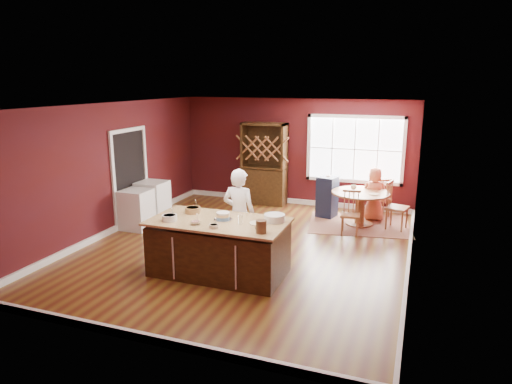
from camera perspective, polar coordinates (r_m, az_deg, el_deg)
room_shell at (r=8.47m, az=-1.30°, el=1.63°), size 7.00×7.00×7.00m
window at (r=11.40m, az=12.24°, el=5.23°), size 2.36×0.10×1.66m
doorway at (r=10.45m, az=-15.41°, el=1.65°), size 0.08×1.26×2.13m
kitchen_island at (r=7.60m, az=-4.66°, el=-7.03°), size 2.24×1.17×0.92m
dining_table at (r=10.32m, az=12.91°, el=-1.15°), size 1.27×1.27×0.75m
baker at (r=8.05m, az=-2.12°, el=-2.85°), size 0.61×0.41×1.66m
layer_cake at (r=7.45m, az=-4.14°, el=-3.03°), size 0.31×0.31×0.12m
bowl_blue at (r=7.53m, az=-10.75°, el=-3.18°), size 0.25×0.25×0.09m
bowl_yellow at (r=7.89m, az=-7.90°, el=-2.25°), size 0.27×0.27×0.10m
bowl_pink at (r=7.26m, az=-7.59°, el=-3.84°), size 0.15×0.15×0.06m
bowl_olive at (r=7.07m, az=-5.30°, el=-4.27°), size 0.15×0.15×0.05m
drinking_glass at (r=7.21m, az=-1.94°, el=-3.46°), size 0.08×0.08×0.15m
dinner_plate at (r=7.24m, az=0.30°, el=-3.93°), size 0.29×0.29×0.02m
white_tub at (r=7.36m, az=2.32°, el=-3.25°), size 0.34×0.34×0.12m
stoneware_crock at (r=6.79m, az=0.65°, el=-4.35°), size 0.16×0.16×0.20m
toy_figurine at (r=6.97m, az=0.09°, el=-4.36°), size 0.05×0.05×0.08m
rug at (r=10.47m, az=12.76°, el=-3.95°), size 2.42×2.01×0.01m
chair_east at (r=10.21m, az=17.26°, el=-1.64°), size 0.51×0.53×1.05m
chair_south at (r=9.62m, az=11.70°, el=-2.61°), size 0.42×0.41×0.93m
chair_north at (r=11.12m, az=15.33°, el=-0.57°), size 0.53×0.52×0.94m
seated_woman at (r=10.71m, az=14.56°, el=-0.26°), size 0.68×0.53×1.23m
high_chair at (r=10.79m, az=8.88°, el=-0.49°), size 0.49×0.49×1.00m
toddler at (r=10.70m, az=9.25°, el=1.07°), size 0.18×0.14×0.26m
table_plate at (r=10.09m, az=14.54°, el=-0.27°), size 0.21×0.21×0.02m
table_cup at (r=10.44m, az=12.10°, el=0.57°), size 0.13×0.13×0.10m
hutch at (r=11.74m, az=1.03°, el=3.56°), size 1.14×0.48×2.10m
washer at (r=10.15m, az=-14.71°, el=-2.12°), size 0.59×0.57×0.86m
dryer at (r=10.66m, az=-12.78°, el=-1.12°), size 0.62×0.60×0.91m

